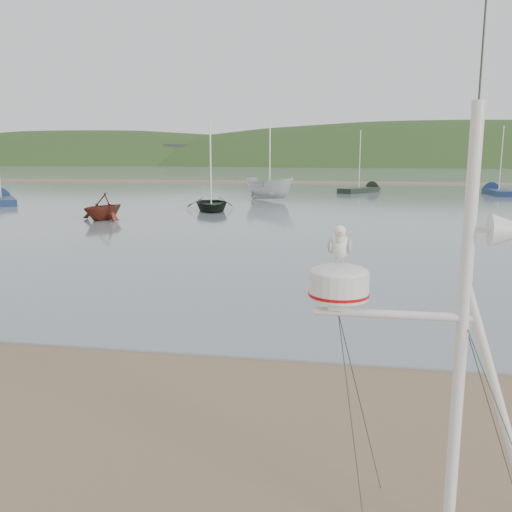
% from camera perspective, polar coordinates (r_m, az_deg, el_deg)
% --- Properties ---
extents(ground, '(560.00, 560.00, 0.00)m').
position_cam_1_polar(ground, '(7.29, -20.03, -20.72)').
color(ground, brown).
rests_on(ground, ground).
extents(water, '(560.00, 256.00, 0.04)m').
position_cam_1_polar(water, '(137.43, 8.53, 8.87)').
color(water, slate).
rests_on(water, ground).
extents(sandbar, '(560.00, 7.00, 0.07)m').
position_cam_1_polar(sandbar, '(75.50, 7.36, 7.68)').
color(sandbar, brown).
rests_on(sandbar, water).
extents(hill_ridge, '(620.00, 180.00, 80.00)m').
position_cam_1_polar(hill_ridge, '(241.96, 13.41, 4.68)').
color(hill_ridge, '#213917').
rests_on(hill_ridge, ground).
extents(far_cottages, '(294.40, 6.30, 8.00)m').
position_cam_1_polar(far_cottages, '(201.34, 9.88, 10.45)').
color(far_cottages, silver).
rests_on(far_cottages, ground).
extents(mast_rig, '(2.22, 2.37, 5.02)m').
position_cam_1_polar(mast_rig, '(5.24, 19.51, -18.53)').
color(mast_rig, silver).
rests_on(mast_rig, ground).
extents(boat_dark, '(3.34, 1.87, 4.50)m').
position_cam_1_polar(boat_dark, '(36.64, -4.78, 8.27)').
color(boat_dark, black).
rests_on(boat_dark, water).
extents(boat_red, '(2.90, 2.27, 2.95)m').
position_cam_1_polar(boat_red, '(32.52, -15.88, 6.26)').
color(boat_red, '#5E2115').
rests_on(boat_red, water).
extents(boat_white, '(2.80, 2.80, 5.23)m').
position_cam_1_polar(boat_white, '(45.13, 1.47, 9.18)').
color(boat_white, silver).
rests_on(boat_white, water).
extents(sailboat_blue_far, '(1.94, 7.10, 7.00)m').
position_cam_1_polar(sailboat_blue_far, '(58.16, 23.67, 6.29)').
color(sailboat_blue_far, '#122342').
rests_on(sailboat_blue_far, ground).
extents(sailboat_blue_near, '(5.90, 6.85, 7.25)m').
position_cam_1_polar(sailboat_blue_near, '(48.06, -25.36, 5.45)').
color(sailboat_blue_near, '#122342').
rests_on(sailboat_blue_near, ground).
extents(sailboat_dark_mid, '(5.22, 6.49, 6.73)m').
position_cam_1_polar(sailboat_dark_mid, '(57.32, 11.75, 6.90)').
color(sailboat_dark_mid, black).
rests_on(sailboat_dark_mid, ground).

